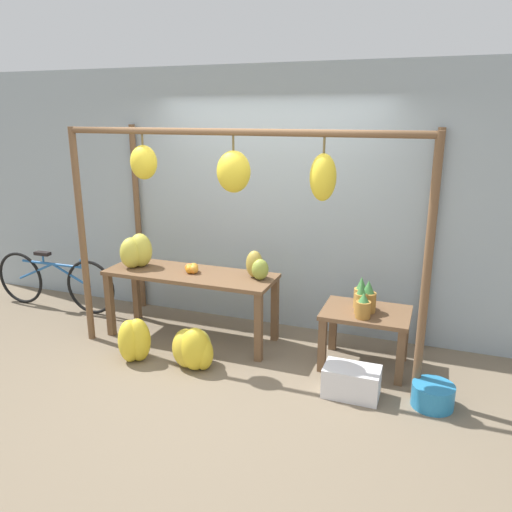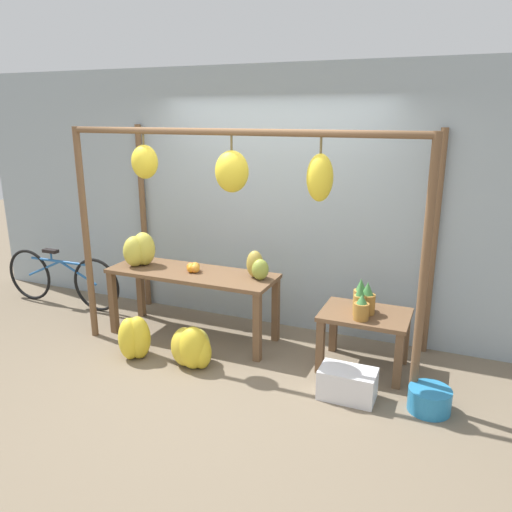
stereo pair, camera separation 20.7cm
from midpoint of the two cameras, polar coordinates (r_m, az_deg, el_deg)
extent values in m
plane|color=#756651|center=(4.67, -5.18, -13.78)|extent=(20.00, 20.00, 0.00)
cube|color=#99A8B2|center=(5.40, 0.75, 6.27)|extent=(8.00, 0.08, 2.80)
cylinder|color=brown|center=(5.36, -20.29, 1.88)|extent=(0.07, 0.07, 2.19)
cylinder|color=brown|center=(4.12, 17.58, -1.98)|extent=(0.07, 0.07, 2.19)
cylinder|color=brown|center=(6.13, -14.30, 4.06)|extent=(0.07, 0.07, 2.19)
cylinder|color=brown|center=(5.08, 18.25, 1.31)|extent=(0.07, 0.07, 2.19)
cylinder|color=brown|center=(4.32, -4.22, 13.95)|extent=(3.31, 0.06, 0.06)
cylinder|color=brown|center=(4.75, -14.12, 12.78)|extent=(0.02, 0.02, 0.09)
ellipsoid|color=yellow|center=(4.77, -13.95, 10.35)|extent=(0.25, 0.23, 0.31)
cylinder|color=brown|center=(4.32, -4.03, 12.76)|extent=(0.02, 0.02, 0.12)
ellipsoid|color=yellow|center=(4.34, -3.96, 9.59)|extent=(0.30, 0.27, 0.36)
cylinder|color=brown|center=(4.06, 6.32, 12.48)|extent=(0.02, 0.02, 0.12)
ellipsoid|color=yellow|center=(4.08, 6.21, 8.92)|extent=(0.22, 0.20, 0.38)
cube|color=brown|center=(5.22, -8.66, -2.09)|extent=(1.79, 0.60, 0.04)
cube|color=brown|center=(5.60, -17.38, -5.36)|extent=(0.07, 0.07, 0.69)
cube|color=brown|center=(4.80, -0.96, -8.21)|extent=(0.07, 0.07, 0.69)
cube|color=brown|center=(5.97, -14.50, -3.78)|extent=(0.07, 0.07, 0.69)
cube|color=brown|center=(5.23, 1.03, -6.10)|extent=(0.07, 0.07, 0.69)
cube|color=brown|center=(4.73, 11.25, -6.40)|extent=(0.80, 0.58, 0.04)
cube|color=brown|center=(4.69, 6.31, -10.12)|extent=(0.07, 0.07, 0.52)
cube|color=brown|center=(4.59, 14.91, -11.19)|extent=(0.07, 0.07, 0.52)
cube|color=brown|center=(5.11, 7.66, -7.85)|extent=(0.07, 0.07, 0.52)
cube|color=brown|center=(5.03, 15.50, -8.76)|extent=(0.07, 0.07, 0.52)
ellipsoid|color=gold|center=(5.48, -14.13, 0.65)|extent=(0.30, 0.28, 0.36)
ellipsoid|color=gold|center=(5.50, -14.28, 0.33)|extent=(0.31, 0.29, 0.29)
ellipsoid|color=gold|center=(5.46, -15.11, 0.35)|extent=(0.30, 0.31, 0.33)
sphere|color=orange|center=(5.22, -8.77, -1.35)|extent=(0.09, 0.09, 0.09)
sphere|color=orange|center=(5.16, -8.25, -1.51)|extent=(0.09, 0.09, 0.09)
sphere|color=orange|center=(5.22, -8.59, -1.36)|extent=(0.09, 0.09, 0.09)
sphere|color=orange|center=(5.23, -8.35, -1.29)|extent=(0.09, 0.09, 0.09)
sphere|color=orange|center=(5.22, -8.26, -1.30)|extent=(0.09, 0.09, 0.09)
sphere|color=orange|center=(5.25, -8.54, -1.33)|extent=(0.08, 0.08, 0.08)
sphere|color=orange|center=(5.16, -8.32, -1.56)|extent=(0.09, 0.09, 0.09)
sphere|color=orange|center=(5.24, -8.63, -1.37)|extent=(0.08, 0.08, 0.08)
sphere|color=orange|center=(5.17, -8.74, -1.55)|extent=(0.08, 0.08, 0.08)
cylinder|color=#B27F38|center=(4.76, 10.65, -4.76)|extent=(0.13, 0.13, 0.19)
cone|color=#428442|center=(4.71, 10.75, -3.04)|extent=(0.09, 0.09, 0.11)
cylinder|color=#A3702D|center=(4.53, 10.85, -6.06)|extent=(0.13, 0.13, 0.15)
cone|color=#428442|center=(4.49, 10.93, -4.67)|extent=(0.09, 0.09, 0.08)
cylinder|color=#B27F38|center=(4.62, 10.60, -5.38)|extent=(0.11, 0.11, 0.19)
cone|color=#428442|center=(4.56, 10.71, -3.52)|extent=(0.08, 0.08, 0.13)
cylinder|color=#A3702D|center=(4.67, 11.41, -5.21)|extent=(0.15, 0.15, 0.18)
cone|color=#428442|center=(4.62, 11.51, -3.45)|extent=(0.10, 0.10, 0.12)
ellipsoid|color=yellow|center=(5.01, -14.47, -9.27)|extent=(0.27, 0.25, 0.44)
ellipsoid|color=gold|center=(5.10, -15.18, -9.15)|extent=(0.35, 0.36, 0.39)
ellipsoid|color=yellow|center=(5.02, -15.42, -9.37)|extent=(0.30, 0.31, 0.42)
ellipsoid|color=yellow|center=(4.76, -7.30, -11.04)|extent=(0.22, 0.23, 0.32)
ellipsoid|color=gold|center=(4.87, -7.69, -10.26)|extent=(0.24, 0.21, 0.34)
ellipsoid|color=gold|center=(4.82, -9.21, -10.36)|extent=(0.37, 0.36, 0.38)
ellipsoid|color=yellow|center=(4.75, -8.27, -10.49)|extent=(0.35, 0.33, 0.42)
cube|color=silver|center=(4.40, 9.50, -13.98)|extent=(0.47, 0.28, 0.26)
cylinder|color=teal|center=(4.43, 18.26, -14.91)|extent=(0.34, 0.34, 0.19)
torus|color=black|center=(6.94, -26.10, -2.28)|extent=(0.66, 0.05, 0.66)
torus|color=black|center=(6.26, -19.30, -3.40)|extent=(0.66, 0.05, 0.66)
cylinder|color=#235B9E|center=(6.52, -23.10, -0.86)|extent=(0.89, 0.05, 0.03)
cylinder|color=#235B9E|center=(6.73, -24.64, -1.59)|extent=(0.53, 0.04, 0.26)
cylinder|color=#235B9E|center=(6.38, -21.24, -2.10)|extent=(0.53, 0.04, 0.26)
cylinder|color=#235B9E|center=(6.59, -23.99, -0.33)|extent=(0.02, 0.02, 0.10)
cube|color=black|center=(6.58, -24.06, 0.26)|extent=(0.20, 0.08, 0.04)
cylinder|color=#235B9E|center=(6.24, -20.29, -0.81)|extent=(0.02, 0.02, 0.10)
ellipsoid|color=#B2993D|center=(4.97, -1.37, -0.94)|extent=(0.18, 0.15, 0.28)
ellipsoid|color=#93A33D|center=(4.91, -0.72, -1.56)|extent=(0.22, 0.21, 0.21)
camera|label=1|loc=(0.10, -91.22, -0.35)|focal=35.00mm
camera|label=2|loc=(0.10, 88.78, 0.35)|focal=35.00mm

